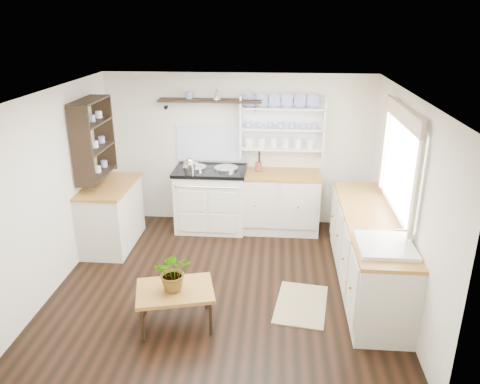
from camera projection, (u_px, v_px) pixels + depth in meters
name	position (u px, v px, depth m)	size (l,w,h in m)	color
floor	(225.00, 282.00, 5.74)	(4.00, 3.80, 0.01)	black
wall_back	(238.00, 150.00, 7.10)	(4.00, 0.02, 2.30)	beige
wall_right	(403.00, 201.00, 5.17)	(0.02, 3.80, 2.30)	beige
wall_left	(55.00, 190.00, 5.49)	(0.02, 3.80, 2.30)	beige
ceiling	(223.00, 94.00, 4.92)	(4.00, 3.80, 0.01)	white
window	(400.00, 161.00, 5.17)	(0.08, 1.55, 1.22)	white
aga_cooker	(211.00, 198.00, 7.06)	(1.06, 0.74, 0.98)	silver
back_cabinets	(276.00, 201.00, 7.02)	(1.27, 0.63, 0.90)	beige
right_cabinets	(368.00, 251.00, 5.53)	(0.62, 2.43, 0.90)	beige
belfast_sink	(384.00, 256.00, 4.71)	(0.55, 0.60, 0.45)	white
left_cabinets	(112.00, 214.00, 6.55)	(0.62, 1.13, 0.90)	beige
plate_rack	(282.00, 125.00, 6.87)	(1.20, 0.22, 0.90)	white
high_shelf	(210.00, 101.00, 6.75)	(1.50, 0.29, 0.16)	black
left_shelving	(93.00, 138.00, 6.17)	(0.28, 0.80, 1.05)	black
kettle	(190.00, 165.00, 6.77)	(0.18, 0.18, 0.22)	silver
utensil_crock	(258.00, 166.00, 6.93)	(0.10, 0.10, 0.12)	brown
center_table	(175.00, 293.00, 4.84)	(0.90, 0.74, 0.43)	brown
potted_plant	(174.00, 271.00, 4.75)	(0.38, 0.33, 0.42)	#3F7233
floor_rug	(301.00, 304.00, 5.29)	(0.55, 0.85, 0.02)	olive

